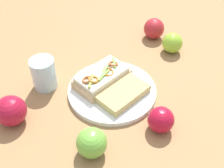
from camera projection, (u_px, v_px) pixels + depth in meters
ground_plane at (112, 93)px, 0.85m from camera, size 2.00×2.00×0.00m
plate at (112, 91)px, 0.85m from camera, size 0.26×0.26×0.02m
sandwich at (102, 77)px, 0.85m from camera, size 0.14×0.19×0.05m
bread_slice_side at (122, 93)px, 0.81m from camera, size 0.13×0.17×0.02m
apple_0 at (154, 29)px, 1.04m from camera, size 0.08×0.08×0.07m
apple_1 at (172, 43)px, 0.98m from camera, size 0.09×0.09×0.07m
apple_2 at (161, 120)px, 0.73m from camera, size 0.08×0.08×0.07m
apple_3 at (92, 143)px, 0.67m from camera, size 0.10×0.10×0.07m
apple_4 at (11, 111)px, 0.74m from camera, size 0.10×0.10×0.08m
drinking_glass at (44, 74)px, 0.84m from camera, size 0.07×0.07×0.10m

